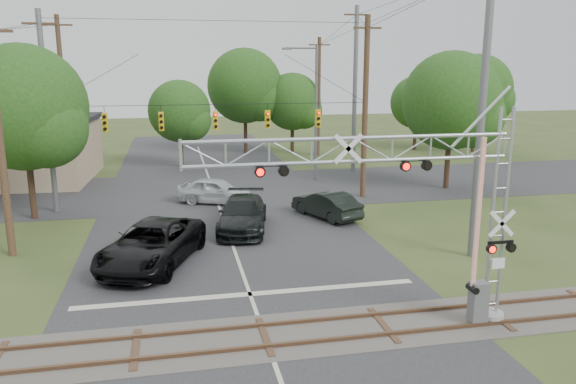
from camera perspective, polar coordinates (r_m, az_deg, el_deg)
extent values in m
plane|color=#34431F|center=(16.76, -1.16, -17.68)|extent=(160.00, 160.00, 0.00)
cube|color=#28292B|center=(25.78, -5.28, -6.46)|extent=(14.00, 90.00, 0.02)
cube|color=#28292B|center=(39.22, -7.63, 0.22)|extent=(90.00, 12.00, 0.02)
cube|color=#49453F|center=(18.48, -2.34, -14.53)|extent=(90.00, 3.20, 0.05)
cube|color=brown|center=(17.82, -1.95, -15.38)|extent=(90.00, 0.12, 0.14)
cube|color=brown|center=(19.08, -2.71, -13.37)|extent=(90.00, 0.12, 0.14)
cylinder|color=gray|center=(20.72, 19.82, -11.77)|extent=(0.90, 0.90, 0.30)
cube|color=silver|center=(19.73, 20.59, -6.80)|extent=(0.45, 0.03, 0.35)
cube|color=slate|center=(20.03, 18.76, -10.67)|extent=(0.55, 0.45, 1.50)
cube|color=#EF3C0E|center=(18.93, 18.76, -2.24)|extent=(0.14, 0.09, 5.01)
cylinder|color=slate|center=(34.99, -23.24, 7.29)|extent=(0.32, 0.32, 11.50)
cylinder|color=#3C251B|center=(36.39, 7.84, 8.38)|extent=(0.36, 0.36, 11.50)
cylinder|color=black|center=(34.38, -7.43, 8.81)|extent=(19.00, 0.03, 0.03)
cube|color=gold|center=(34.57, -18.09, 6.73)|extent=(0.30, 0.30, 1.10)
cube|color=gold|center=(34.36, -12.75, 7.01)|extent=(0.30, 0.30, 1.10)
cube|color=gold|center=(34.46, -7.38, 7.24)|extent=(0.30, 0.30, 1.10)
cube|color=gold|center=(34.85, -2.09, 7.39)|extent=(0.30, 0.30, 1.10)
cube|color=gold|center=(35.52, 3.05, 7.49)|extent=(0.30, 0.30, 1.10)
imported|color=black|center=(25.03, -13.67, -5.18)|extent=(5.27, 7.30, 1.85)
imported|color=black|center=(29.48, -4.62, -2.26)|extent=(3.48, 6.21, 1.70)
imported|color=#B9BDC2|center=(35.32, -7.36, 0.15)|extent=(5.12, 3.64, 1.62)
imported|color=black|center=(31.87, 3.91, -1.26)|extent=(3.35, 4.89, 1.52)
cylinder|color=slate|center=(41.57, 2.87, 7.89)|extent=(0.22, 0.22, 9.86)
cylinder|color=slate|center=(41.17, 1.42, 14.42)|extent=(2.19, 0.13, 0.13)
cube|color=slate|center=(40.93, -0.12, 14.36)|extent=(0.66, 0.27, 0.16)
cylinder|color=#3C251B|center=(43.36, -21.80, 8.54)|extent=(0.34, 0.34, 11.86)
cube|color=#3C251B|center=(43.37, -22.40, 15.43)|extent=(2.00, 0.12, 0.12)
cylinder|color=slate|center=(45.31, 6.80, 10.17)|extent=(0.34, 0.34, 12.92)
cube|color=#3C251B|center=(45.42, 7.01, 17.45)|extent=(2.00, 0.12, 0.12)
cylinder|color=#3C251B|center=(27.59, -27.25, 4.72)|extent=(0.34, 0.34, 10.58)
cylinder|color=slate|center=(25.71, 19.10, 7.74)|extent=(0.34, 0.34, 13.08)
cylinder|color=#3C251B|center=(53.31, 3.14, 9.57)|extent=(0.34, 0.34, 10.95)
cube|color=#3C251B|center=(53.25, 3.21, 14.70)|extent=(2.00, 0.12, 0.12)
cylinder|color=#362418|center=(52.30, -22.95, 4.35)|extent=(0.36, 0.36, 3.40)
sphere|color=#194814|center=(51.99, -23.25, 7.71)|extent=(5.25, 5.25, 5.25)
cylinder|color=#362418|center=(34.31, -24.66, 1.08)|extent=(0.36, 0.36, 4.43)
sphere|color=#194814|center=(33.80, -25.29, 7.77)|extent=(6.84, 6.84, 6.84)
cylinder|color=#362418|center=(48.35, -10.82, 4.49)|extent=(0.36, 0.36, 3.34)
sphere|color=#194814|center=(48.01, -10.97, 8.08)|extent=(5.16, 5.16, 5.16)
cylinder|color=#362418|center=(54.98, -4.34, 6.34)|extent=(0.36, 0.36, 4.61)
sphere|color=#194814|center=(54.67, -4.42, 10.71)|extent=(7.13, 7.13, 7.13)
cylinder|color=#362418|center=(54.86, 0.44, 5.80)|extent=(0.36, 0.36, 3.55)
sphere|color=#194814|center=(54.56, 0.45, 9.17)|extent=(5.49, 5.49, 5.49)
cylinder|color=#362418|center=(40.54, 15.91, 3.35)|extent=(0.36, 0.36, 4.33)
sphere|color=#194814|center=(40.11, 16.25, 8.90)|extent=(6.69, 6.69, 6.69)
cylinder|color=#362418|center=(58.73, 12.78, 5.88)|extent=(0.36, 0.36, 3.40)
sphere|color=#194814|center=(58.45, 12.93, 8.88)|extent=(5.25, 5.25, 5.25)
cylinder|color=#362418|center=(58.82, 18.37, 6.03)|extent=(0.36, 0.36, 4.36)
sphere|color=#194814|center=(58.52, 18.65, 9.88)|extent=(6.74, 6.74, 6.74)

